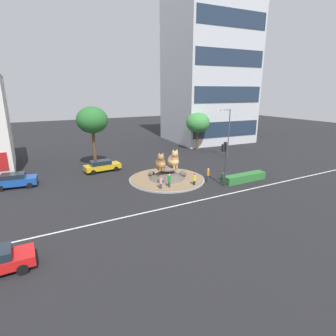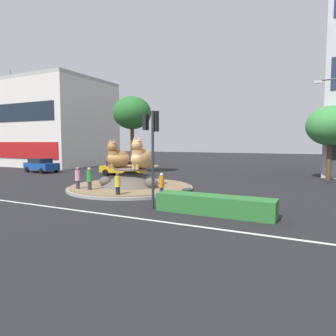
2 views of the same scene
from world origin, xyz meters
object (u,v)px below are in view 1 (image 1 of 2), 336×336
(office_tower, at_px, (209,61))
(sedan_on_far_lane, at_px, (15,180))
(streetlight_arm, at_px, (228,131))
(pedestrian_green_shirt, at_px, (169,181))
(cat_statue_tabby, at_px, (161,163))
(traffic_light_mast, at_px, (225,154))
(pedestrian_pink_shirt, at_px, (161,183))
(pedestrian_orange_shirt, at_px, (208,174))
(pedestrian_yellow_shirt, at_px, (194,180))
(second_tree_near_tower, at_px, (92,120))
(litter_bin, at_px, (224,177))
(parked_car_right, at_px, (102,166))
(cat_statue_calico, at_px, (174,160))
(broadleaf_tree_behind_island, at_px, (198,123))

(office_tower, distance_m, sedan_on_far_lane, 43.01)
(streetlight_arm, distance_m, sedan_on_far_lane, 29.97)
(pedestrian_green_shirt, distance_m, sedan_on_far_lane, 17.30)
(cat_statue_tabby, xyz_separation_m, traffic_light_mast, (5.67, -4.63, 1.37))
(sedan_on_far_lane, bearing_deg, pedestrian_pink_shirt, -24.66)
(pedestrian_orange_shirt, xyz_separation_m, pedestrian_yellow_shirt, (-2.56, -0.87, -0.02))
(streetlight_arm, relative_size, pedestrian_pink_shirt, 4.39)
(office_tower, height_order, pedestrian_pink_shirt, office_tower)
(second_tree_near_tower, xyz_separation_m, litter_bin, (12.29, -13.15, -6.18))
(pedestrian_pink_shirt, xyz_separation_m, parked_car_right, (-3.65, 10.35, -0.14))
(pedestrian_green_shirt, xyz_separation_m, sedan_on_far_lane, (-14.91, 8.79, -0.10))
(traffic_light_mast, xyz_separation_m, litter_bin, (1.33, 1.51, -3.25))
(cat_statue_calico, relative_size, sedan_on_far_lane, 0.53)
(pedestrian_orange_shirt, bearing_deg, cat_statue_calico, -63.82)
(litter_bin, bearing_deg, pedestrian_yellow_shirt, -176.42)
(traffic_light_mast, bearing_deg, pedestrian_orange_shirt, 22.99)
(broadleaf_tree_behind_island, distance_m, streetlight_arm, 7.82)
(cat_statue_tabby, bearing_deg, litter_bin, 84.29)
(sedan_on_far_lane, bearing_deg, second_tree_near_tower, 29.40)
(parked_car_right, bearing_deg, broadleaf_tree_behind_island, 11.78)
(traffic_light_mast, xyz_separation_m, second_tree_near_tower, (-10.96, 14.65, 2.93))
(office_tower, relative_size, parked_car_right, 6.74)
(broadleaf_tree_behind_island, distance_m, pedestrian_green_shirt, 21.84)
(cat_statue_calico, relative_size, pedestrian_orange_shirt, 1.47)
(streetlight_arm, bearing_deg, sedan_on_far_lane, -2.00)
(pedestrian_pink_shirt, height_order, pedestrian_orange_shirt, pedestrian_pink_shirt)
(cat_statue_tabby, bearing_deg, office_tower, 152.27)
(traffic_light_mast, distance_m, office_tower, 33.02)
(office_tower, distance_m, second_tree_near_tower, 31.00)
(cat_statue_tabby, xyz_separation_m, pedestrian_orange_shirt, (5.08, -2.54, -1.45))
(pedestrian_pink_shirt, bearing_deg, pedestrian_orange_shirt, -50.99)
(cat_statue_calico, height_order, litter_bin, cat_statue_calico)
(broadleaf_tree_behind_island, relative_size, pedestrian_orange_shirt, 4.12)
(parked_car_right, bearing_deg, cat_statue_tabby, -61.06)
(cat_statue_tabby, distance_m, streetlight_arm, 15.63)
(streetlight_arm, distance_m, pedestrian_pink_shirt, 18.16)
(office_tower, bearing_deg, parked_car_right, -149.34)
(second_tree_near_tower, relative_size, pedestrian_green_shirt, 4.76)
(pedestrian_green_shirt, bearing_deg, cat_statue_calico, 3.21)
(cat_statue_calico, distance_m, pedestrian_orange_shirt, 4.47)
(cat_statue_tabby, relative_size, pedestrian_pink_shirt, 1.26)
(streetlight_arm, xyz_separation_m, litter_bin, (-7.54, -8.47, -4.01))
(pedestrian_pink_shirt, distance_m, parked_car_right, 10.98)
(pedestrian_pink_shirt, relative_size, pedestrian_green_shirt, 1.00)
(litter_bin, bearing_deg, parked_car_right, 138.09)
(pedestrian_green_shirt, bearing_deg, office_tower, -2.88)
(cat_statue_calico, height_order, pedestrian_yellow_shirt, cat_statue_calico)
(pedestrian_green_shirt, bearing_deg, pedestrian_pink_shirt, 130.15)
(pedestrian_orange_shirt, distance_m, pedestrian_green_shirt, 5.39)
(pedestrian_green_shirt, height_order, litter_bin, pedestrian_green_shirt)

